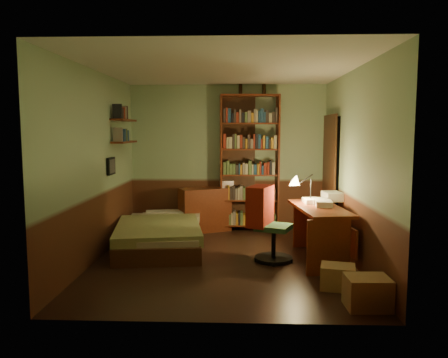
{
  "coord_description": "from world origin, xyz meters",
  "views": [
    {
      "loc": [
        0.23,
        -5.89,
        1.78
      ],
      "look_at": [
        0.0,
        0.25,
        1.1
      ],
      "focal_mm": 35.0,
      "sensor_mm": 36.0,
      "label": 1
    }
  ],
  "objects_px": {
    "cardboard_box_a": "(367,292)",
    "desk": "(319,233)",
    "office_chair": "(274,229)",
    "cardboard_box_b": "(338,277)",
    "bookshelf": "(249,163)",
    "bed": "(161,225)",
    "mini_stereo": "(227,184)",
    "desk_lamp": "(311,184)",
    "dresser": "(205,209)"
  },
  "relations": [
    {
      "from": "bed",
      "to": "desk_lamp",
      "type": "bearing_deg",
      "value": -15.35
    },
    {
      "from": "dresser",
      "to": "cardboard_box_a",
      "type": "height_order",
      "value": "dresser"
    },
    {
      "from": "bed",
      "to": "office_chair",
      "type": "bearing_deg",
      "value": -30.75
    },
    {
      "from": "mini_stereo",
      "to": "cardboard_box_a",
      "type": "relative_size",
      "value": 0.54
    },
    {
      "from": "dresser",
      "to": "desk",
      "type": "bearing_deg",
      "value": -68.92
    },
    {
      "from": "office_chair",
      "to": "dresser",
      "type": "bearing_deg",
      "value": 143.07
    },
    {
      "from": "mini_stereo",
      "to": "office_chair",
      "type": "distance_m",
      "value": 2.07
    },
    {
      "from": "bookshelf",
      "to": "bed",
      "type": "bearing_deg",
      "value": -145.88
    },
    {
      "from": "mini_stereo",
      "to": "desk_lamp",
      "type": "height_order",
      "value": "desk_lamp"
    },
    {
      "from": "bed",
      "to": "office_chair",
      "type": "relative_size",
      "value": 2.46
    },
    {
      "from": "bed",
      "to": "bookshelf",
      "type": "distance_m",
      "value": 1.99
    },
    {
      "from": "bed",
      "to": "mini_stereo",
      "type": "relative_size",
      "value": 9.43
    },
    {
      "from": "bed",
      "to": "cardboard_box_a",
      "type": "xyz_separation_m",
      "value": [
        2.52,
        -2.32,
        -0.16
      ]
    },
    {
      "from": "bed",
      "to": "desk",
      "type": "distance_m",
      "value": 2.41
    },
    {
      "from": "bed",
      "to": "cardboard_box_b",
      "type": "relative_size",
      "value": 5.78
    },
    {
      "from": "dresser",
      "to": "office_chair",
      "type": "bearing_deg",
      "value": -82.79
    },
    {
      "from": "bookshelf",
      "to": "cardboard_box_a",
      "type": "bearing_deg",
      "value": -76.94
    },
    {
      "from": "bed",
      "to": "mini_stereo",
      "type": "xyz_separation_m",
      "value": [
        0.98,
        1.17,
        0.51
      ]
    },
    {
      "from": "dresser",
      "to": "desk_lamp",
      "type": "xyz_separation_m",
      "value": [
        1.65,
        -1.37,
        0.63
      ]
    },
    {
      "from": "mini_stereo",
      "to": "office_chair",
      "type": "bearing_deg",
      "value": -80.36
    },
    {
      "from": "cardboard_box_a",
      "to": "cardboard_box_b",
      "type": "height_order",
      "value": "cardboard_box_a"
    },
    {
      "from": "bed",
      "to": "dresser",
      "type": "distance_m",
      "value": 1.21
    },
    {
      "from": "dresser",
      "to": "office_chair",
      "type": "distance_m",
      "value": 2.09
    },
    {
      "from": "office_chair",
      "to": "cardboard_box_b",
      "type": "relative_size",
      "value": 2.35
    },
    {
      "from": "dresser",
      "to": "bookshelf",
      "type": "xyz_separation_m",
      "value": [
        0.79,
        0.09,
        0.82
      ]
    },
    {
      "from": "bookshelf",
      "to": "desk_lamp",
      "type": "distance_m",
      "value": 1.7
    },
    {
      "from": "office_chair",
      "to": "cardboard_box_a",
      "type": "distance_m",
      "value": 1.8
    },
    {
      "from": "bookshelf",
      "to": "desk",
      "type": "relative_size",
      "value": 1.74
    },
    {
      "from": "dresser",
      "to": "desk",
      "type": "xyz_separation_m",
      "value": [
        1.72,
        -1.7,
        -0.01
      ]
    },
    {
      "from": "mini_stereo",
      "to": "bookshelf",
      "type": "distance_m",
      "value": 0.55
    },
    {
      "from": "bed",
      "to": "mini_stereo",
      "type": "height_order",
      "value": "mini_stereo"
    },
    {
      "from": "mini_stereo",
      "to": "cardboard_box_b",
      "type": "distance_m",
      "value": 3.32
    },
    {
      "from": "bed",
      "to": "cardboard_box_b",
      "type": "height_order",
      "value": "bed"
    },
    {
      "from": "mini_stereo",
      "to": "desk",
      "type": "relative_size",
      "value": 0.17
    },
    {
      "from": "bed",
      "to": "office_chair",
      "type": "xyz_separation_m",
      "value": [
        1.69,
        -0.74,
        0.12
      ]
    },
    {
      "from": "desk",
      "to": "mini_stereo",
      "type": "bearing_deg",
      "value": 119.17
    },
    {
      "from": "bed",
      "to": "desk",
      "type": "height_order",
      "value": "desk"
    },
    {
      "from": "cardboard_box_b",
      "to": "bed",
      "type": "bearing_deg",
      "value": 142.83
    },
    {
      "from": "bookshelf",
      "to": "cardboard_box_b",
      "type": "xyz_separation_m",
      "value": [
        0.95,
        -2.9,
        -1.07
      ]
    },
    {
      "from": "bed",
      "to": "desk",
      "type": "bearing_deg",
      "value": -22.9
    },
    {
      "from": "cardboard_box_a",
      "to": "desk",
      "type": "bearing_deg",
      "value": 96.74
    },
    {
      "from": "dresser",
      "to": "cardboard_box_b",
      "type": "distance_m",
      "value": 3.32
    },
    {
      "from": "desk",
      "to": "office_chair",
      "type": "relative_size",
      "value": 1.56
    },
    {
      "from": "desk",
      "to": "desk_lamp",
      "type": "height_order",
      "value": "desk_lamp"
    },
    {
      "from": "bed",
      "to": "bookshelf",
      "type": "bearing_deg",
      "value": 32.0
    },
    {
      "from": "bed",
      "to": "desk",
      "type": "relative_size",
      "value": 1.58
    },
    {
      "from": "bookshelf",
      "to": "cardboard_box_b",
      "type": "relative_size",
      "value": 6.38
    },
    {
      "from": "mini_stereo",
      "to": "office_chair",
      "type": "height_order",
      "value": "mini_stereo"
    },
    {
      "from": "bookshelf",
      "to": "mini_stereo",
      "type": "bearing_deg",
      "value": 169.29
    },
    {
      "from": "bookshelf",
      "to": "cardboard_box_b",
      "type": "distance_m",
      "value": 3.24
    }
  ]
}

